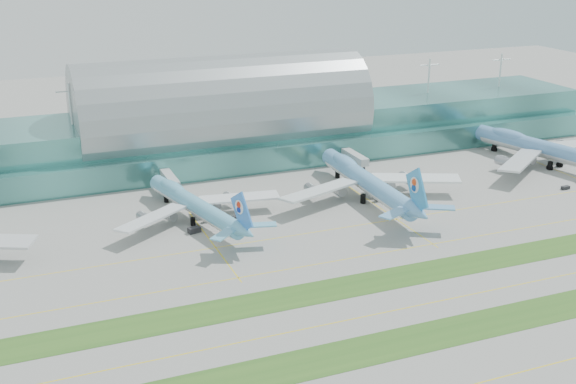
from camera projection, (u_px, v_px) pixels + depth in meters
name	position (u px, v px, depth m)	size (l,w,h in m)	color
ground	(364.00, 287.00, 192.89)	(700.00, 700.00, 0.00)	gray
terminal	(222.00, 125.00, 300.83)	(340.00, 69.10, 36.00)	#3D7A75
grass_strip_near	(420.00, 338.00, 168.37)	(420.00, 12.00, 0.08)	#2D591E
grass_strip_far	(361.00, 284.00, 194.62)	(420.00, 12.00, 0.08)	#2D591E
taxiline_b	(390.00, 311.00, 180.63)	(420.00, 0.35, 0.01)	yellow
taxiline_c	(335.00, 261.00, 208.64)	(420.00, 0.35, 0.01)	yellow
taxiline_d	(306.00, 234.00, 227.89)	(420.00, 0.35, 0.01)	yellow
airliner_b	(194.00, 204.00, 236.87)	(58.32, 67.27, 18.73)	#5EADD0
airliner_c	(366.00, 180.00, 256.77)	(70.12, 79.50, 21.90)	#61A1D6
airliner_d	(546.00, 149.00, 293.46)	(71.53, 82.57, 23.03)	#5A8EC6
gse_c	(194.00, 230.00, 228.38)	(3.97, 2.17, 1.78)	black
gse_d	(238.00, 218.00, 238.90)	(3.77, 1.60, 1.42)	black
gse_e	(399.00, 212.00, 243.78)	(3.26, 1.91, 1.48)	yellow
gse_f	(417.00, 195.00, 259.66)	(3.42, 1.77, 1.49)	black
gse_g	(565.00, 188.00, 267.61)	(3.26, 1.50, 1.24)	black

